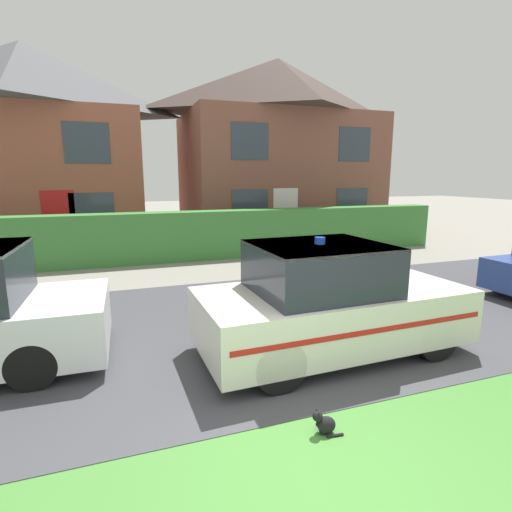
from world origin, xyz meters
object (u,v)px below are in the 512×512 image
(police_car, at_px, (329,303))
(cat, at_px, (324,424))
(house_left, at_px, (30,144))
(house_right, at_px, (277,147))

(police_car, bearing_deg, cat, -122.07)
(police_car, bearing_deg, house_left, 113.01)
(cat, xyz_separation_m, house_left, (-4.64, 13.91, 3.58))
(house_left, bearing_deg, police_car, -65.31)
(house_left, xyz_separation_m, house_right, (9.68, -0.39, 0.09))
(house_right, bearing_deg, cat, -110.43)
(police_car, relative_size, house_left, 0.49)
(police_car, height_order, house_right, house_right)
(police_car, relative_size, house_right, 0.47)
(cat, xyz_separation_m, house_right, (5.03, 13.51, 3.67))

